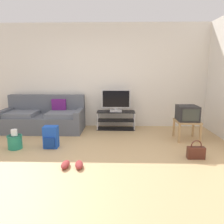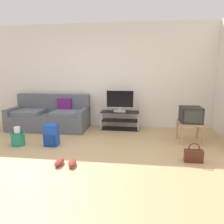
% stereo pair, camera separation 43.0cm
% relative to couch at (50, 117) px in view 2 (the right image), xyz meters
% --- Properties ---
extents(ground_plane, '(9.00, 9.80, 0.02)m').
position_rel_couch_xyz_m(ground_plane, '(1.20, -1.93, -0.33)').
color(ground_plane, tan).
extents(wall_back, '(9.00, 0.10, 2.70)m').
position_rel_couch_xyz_m(wall_back, '(1.20, 0.52, 1.03)').
color(wall_back, silver).
rests_on(wall_back, ground_plane).
extents(couch, '(1.99, 0.91, 0.87)m').
position_rel_couch_xyz_m(couch, '(0.00, 0.00, 0.00)').
color(couch, '#565B66').
rests_on(couch, ground_plane).
extents(tv_stand, '(0.97, 0.37, 0.47)m').
position_rel_couch_xyz_m(tv_stand, '(1.82, 0.15, -0.08)').
color(tv_stand, black).
rests_on(tv_stand, ground_plane).
extents(flat_tv, '(0.73, 0.22, 0.56)m').
position_rel_couch_xyz_m(flat_tv, '(1.82, 0.13, 0.43)').
color(flat_tv, '#B2B2B7').
rests_on(flat_tv, tv_stand).
extents(side_table, '(0.50, 0.50, 0.43)m').
position_rel_couch_xyz_m(side_table, '(3.38, -0.66, 0.04)').
color(side_table, tan).
rests_on(side_table, ground_plane).
extents(crt_tv, '(0.42, 0.44, 0.32)m').
position_rel_couch_xyz_m(crt_tv, '(3.38, -0.64, 0.27)').
color(crt_tv, '#232326').
rests_on(crt_tv, side_table).
extents(backpack, '(0.27, 0.27, 0.44)m').
position_rel_couch_xyz_m(backpack, '(0.56, -1.25, -0.10)').
color(backpack, blue).
rests_on(backpack, ground_plane).
extents(handbag, '(0.30, 0.11, 0.33)m').
position_rel_couch_xyz_m(handbag, '(3.22, -1.71, -0.20)').
color(handbag, '#4C2319').
rests_on(handbag, ground_plane).
extents(cleaning_bucket, '(0.28, 0.28, 0.39)m').
position_rel_couch_xyz_m(cleaning_bucket, '(-0.13, -1.32, -0.16)').
color(cleaning_bucket, '#238466').
rests_on(cleaning_bucket, ground_plane).
extents(sneakers_pair, '(0.36, 0.30, 0.09)m').
position_rel_couch_xyz_m(sneakers_pair, '(1.16, -2.10, -0.27)').
color(sneakers_pair, '#993333').
rests_on(sneakers_pair, ground_plane).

